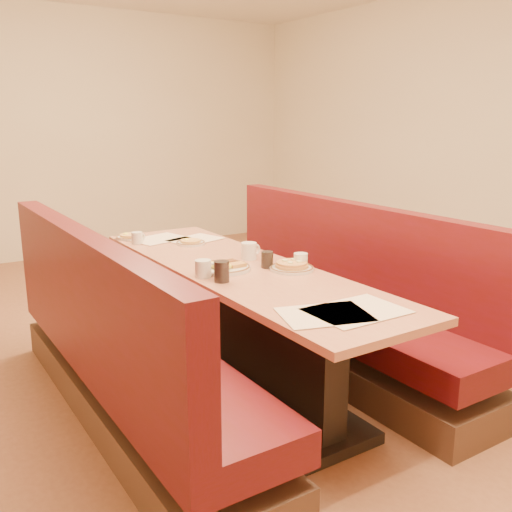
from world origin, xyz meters
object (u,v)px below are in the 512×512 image
booth_left (122,357)px  coffee_mug_a (301,260)px  booth_right (334,308)px  pancake_plate (292,267)px  soda_tumbler_mid (267,260)px  eggs_plate (224,267)px  coffee_mug_b (204,268)px  soda_tumbler_near (222,271)px  coffee_mug_d (137,238)px  diner_table (240,328)px  coffee_mug_c (249,250)px

booth_left → coffee_mug_a: size_ratio=22.59×
booth_right → pancake_plate: booth_right is taller
booth_right → soda_tumbler_mid: 0.76m
eggs_plate → coffee_mug_b: bearing=-156.7°
pancake_plate → soda_tumbler_near: 0.45m
coffee_mug_a → coffee_mug_d: (-0.55, 1.13, -0.00)m
booth_right → diner_table: bearing=180.0°
coffee_mug_d → booth_right: bearing=-55.6°
booth_left → coffee_mug_a: booth_left is taller
coffee_mug_a → coffee_mug_b: bearing=144.8°
diner_table → coffee_mug_b: (-0.28, -0.08, 0.43)m
diner_table → coffee_mug_a: 0.55m
soda_tumbler_near → soda_tumbler_mid: soda_tumbler_near is taller
soda_tumbler_near → soda_tumbler_mid: bearing=16.9°
coffee_mug_c → soda_tumbler_mid: 0.23m
booth_left → soda_tumbler_mid: size_ratio=25.99×
diner_table → soda_tumbler_mid: soda_tumbler_mid is taller
booth_left → coffee_mug_a: (1.02, -0.21, 0.43)m
soda_tumbler_near → soda_tumbler_mid: size_ratio=1.17×
diner_table → booth_left: (-0.73, 0.00, -0.01)m
soda_tumbler_mid → booth_left: bearing=173.2°
soda_tumbler_near → pancake_plate: bearing=-1.0°
booth_right → coffee_mug_b: 1.10m
pancake_plate → soda_tumbler_mid: size_ratio=2.61×
coffee_mug_c → soda_tumbler_near: bearing=-144.2°
booth_right → coffee_mug_b: size_ratio=20.41×
coffee_mug_a → eggs_plate: bearing=130.9°
coffee_mug_c → soda_tumbler_mid: (-0.03, -0.23, -0.01)m
booth_left → coffee_mug_c: booth_left is taller
coffee_mug_a → booth_right: bearing=3.0°
diner_table → coffee_mug_c: 0.47m
pancake_plate → coffee_mug_a: size_ratio=2.27×
eggs_plate → coffee_mug_d: bearing=99.4°
coffee_mug_a → coffee_mug_c: size_ratio=0.82×
booth_left → soda_tumbler_mid: booth_left is taller
diner_table → eggs_plate: 0.41m
booth_left → coffee_mug_b: booth_left is taller
coffee_mug_b → coffee_mug_d: coffee_mug_b is taller
pancake_plate → eggs_plate: eggs_plate is taller
coffee_mug_d → eggs_plate: bearing=-93.7°
pancake_plate → coffee_mug_d: 1.23m
booth_left → pancake_plate: size_ratio=9.95×
booth_right → coffee_mug_c: booth_right is taller
coffee_mug_c → coffee_mug_d: coffee_mug_c is taller
pancake_plate → soda_tumbler_near: (-0.45, 0.01, 0.04)m
booth_right → booth_left: bearing=180.0°
booth_right → coffee_mug_a: (-0.45, -0.21, 0.43)m
soda_tumbler_near → booth_right: bearing=12.3°
booth_left → booth_right: size_ratio=1.00×
soda_tumbler_mid → coffee_mug_a: bearing=-34.4°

